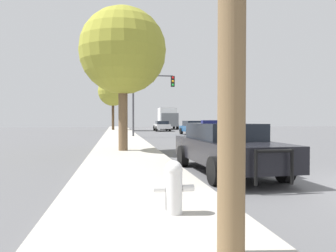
{
  "coord_description": "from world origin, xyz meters",
  "views": [
    {
      "loc": [
        -5.54,
        -6.37,
        1.55
      ],
      "look_at": [
        -1.54,
        18.5,
        0.99
      ],
      "focal_mm": 35.0,
      "sensor_mm": 36.0,
      "label": 1
    }
  ],
  "objects_px": {
    "car_background_oncoming": "(193,127)",
    "tree_sidewalk_near": "(123,51)",
    "traffic_light": "(150,92)",
    "fire_hydrant": "(174,185)",
    "car_background_distant": "(162,126)",
    "police_car": "(226,146)",
    "tree_sidewalk_far": "(113,91)",
    "box_truck": "(167,118)"
  },
  "relations": [
    {
      "from": "police_car",
      "to": "car_background_distant",
      "type": "bearing_deg",
      "value": -97.14
    },
    {
      "from": "car_background_distant",
      "to": "box_truck",
      "type": "relative_size",
      "value": 0.69
    },
    {
      "from": "police_car",
      "to": "car_background_distant",
      "type": "height_order",
      "value": "police_car"
    },
    {
      "from": "tree_sidewalk_far",
      "to": "tree_sidewalk_near",
      "type": "relative_size",
      "value": 1.08
    },
    {
      "from": "fire_hydrant",
      "to": "car_background_oncoming",
      "type": "relative_size",
      "value": 0.18
    },
    {
      "from": "fire_hydrant",
      "to": "traffic_light",
      "type": "bearing_deg",
      "value": 84.96
    },
    {
      "from": "car_background_oncoming",
      "to": "box_truck",
      "type": "bearing_deg",
      "value": -93.14
    },
    {
      "from": "car_background_oncoming",
      "to": "tree_sidewalk_near",
      "type": "xyz_separation_m",
      "value": [
        -7.12,
        -16.1,
        3.86
      ]
    },
    {
      "from": "traffic_light",
      "to": "tree_sidewalk_near",
      "type": "xyz_separation_m",
      "value": [
        -2.49,
        -12.22,
        0.81
      ]
    },
    {
      "from": "police_car",
      "to": "fire_hydrant",
      "type": "height_order",
      "value": "police_car"
    },
    {
      "from": "fire_hydrant",
      "to": "tree_sidewalk_near",
      "type": "relative_size",
      "value": 0.12
    },
    {
      "from": "fire_hydrant",
      "to": "car_background_distant",
      "type": "distance_m",
      "value": 36.38
    },
    {
      "from": "tree_sidewalk_far",
      "to": "traffic_light",
      "type": "bearing_deg",
      "value": -78.79
    },
    {
      "from": "tree_sidewalk_near",
      "to": "box_truck",
      "type": "bearing_deg",
      "value": 77.7
    },
    {
      "from": "traffic_light",
      "to": "car_background_distant",
      "type": "bearing_deg",
      "value": 77.92
    },
    {
      "from": "fire_hydrant",
      "to": "traffic_light",
      "type": "height_order",
      "value": "traffic_light"
    },
    {
      "from": "car_background_oncoming",
      "to": "tree_sidewalk_near",
      "type": "bearing_deg",
      "value": 63.91
    },
    {
      "from": "fire_hydrant",
      "to": "tree_sidewalk_far",
      "type": "height_order",
      "value": "tree_sidewalk_far"
    },
    {
      "from": "fire_hydrant",
      "to": "box_truck",
      "type": "height_order",
      "value": "box_truck"
    },
    {
      "from": "traffic_light",
      "to": "car_background_oncoming",
      "type": "xyz_separation_m",
      "value": [
        4.63,
        3.88,
        -3.05
      ]
    },
    {
      "from": "car_background_distant",
      "to": "tree_sidewalk_near",
      "type": "height_order",
      "value": "tree_sidewalk_near"
    },
    {
      "from": "police_car",
      "to": "fire_hydrant",
      "type": "bearing_deg",
      "value": 59.13
    },
    {
      "from": "traffic_light",
      "to": "tree_sidewalk_far",
      "type": "relative_size",
      "value": 0.75
    },
    {
      "from": "fire_hydrant",
      "to": "car_background_distant",
      "type": "xyz_separation_m",
      "value": [
        4.92,
        36.04,
        0.14
      ]
    },
    {
      "from": "car_background_oncoming",
      "to": "police_car",
      "type": "bearing_deg",
      "value": 76.58
    },
    {
      "from": "car_background_oncoming",
      "to": "traffic_light",
      "type": "bearing_deg",
      "value": 37.74
    },
    {
      "from": "police_car",
      "to": "tree_sidewalk_near",
      "type": "relative_size",
      "value": 0.81
    },
    {
      "from": "car_background_distant",
      "to": "car_background_oncoming",
      "type": "height_order",
      "value": "car_background_oncoming"
    },
    {
      "from": "box_truck",
      "to": "tree_sidewalk_near",
      "type": "height_order",
      "value": "tree_sidewalk_near"
    },
    {
      "from": "fire_hydrant",
      "to": "car_background_oncoming",
      "type": "height_order",
      "value": "car_background_oncoming"
    },
    {
      "from": "traffic_light",
      "to": "car_background_distant",
      "type": "relative_size",
      "value": 1.1
    },
    {
      "from": "fire_hydrant",
      "to": "tree_sidewalk_far",
      "type": "distance_m",
      "value": 38.39
    },
    {
      "from": "traffic_light",
      "to": "tree_sidewalk_near",
      "type": "relative_size",
      "value": 0.8
    },
    {
      "from": "police_car",
      "to": "car_background_oncoming",
      "type": "xyz_separation_m",
      "value": [
        4.34,
        21.97,
        -0.05
      ]
    },
    {
      "from": "police_car",
      "to": "traffic_light",
      "type": "relative_size",
      "value": 1.01
    },
    {
      "from": "police_car",
      "to": "tree_sidewalk_far",
      "type": "relative_size",
      "value": 0.76
    },
    {
      "from": "police_car",
      "to": "box_truck",
      "type": "distance_m",
      "value": 40.04
    },
    {
      "from": "traffic_light",
      "to": "fire_hydrant",
      "type": "bearing_deg",
      "value": -95.04
    },
    {
      "from": "police_car",
      "to": "tree_sidewalk_near",
      "type": "distance_m",
      "value": 7.53
    },
    {
      "from": "box_truck",
      "to": "tree_sidewalk_far",
      "type": "distance_m",
      "value": 10.49
    },
    {
      "from": "fire_hydrant",
      "to": "tree_sidewalk_far",
      "type": "bearing_deg",
      "value": 91.78
    },
    {
      "from": "box_truck",
      "to": "fire_hydrant",
      "type": "bearing_deg",
      "value": 84.05
    }
  ]
}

